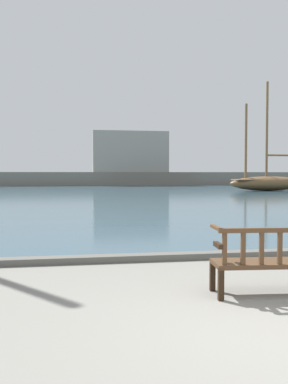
# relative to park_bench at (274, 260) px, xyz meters

# --- Properties ---
(ground_plane) EXTENTS (160.00, 160.00, 0.00)m
(ground_plane) POSITION_rel_park_bench_xyz_m (-0.56, -1.36, -0.47)
(ground_plane) COLOR gray
(harbor_water) EXTENTS (100.00, 80.00, 0.08)m
(harbor_water) POSITION_rel_park_bench_xyz_m (-0.56, 42.64, -0.43)
(harbor_water) COLOR #385666
(harbor_water) RESTS_ON ground
(quay_edge_kerb) EXTENTS (40.00, 0.30, 0.12)m
(quay_edge_kerb) POSITION_rel_park_bench_xyz_m (-0.56, 2.49, -0.41)
(quay_edge_kerb) COLOR #5B5954
(quay_edge_kerb) RESTS_ON ground
(park_bench) EXTENTS (1.64, 0.66, 0.92)m
(park_bench) POSITION_rel_park_bench_xyz_m (0.00, 0.00, 0.00)
(park_bench) COLOR black
(park_bench) RESTS_ON ground
(sailboat_outer_port) EXTENTS (7.46, 2.66, 9.62)m
(sailboat_outer_port) POSITION_rel_park_bench_xyz_m (14.63, 30.42, 0.41)
(sailboat_outer_port) COLOR brown
(sailboat_outer_port) RESTS_ON harbor_water
(far_breakwater) EXTENTS (53.66, 2.40, 6.91)m
(far_breakwater) POSITION_rel_park_bench_xyz_m (1.02, 48.24, 1.45)
(far_breakwater) COLOR slate
(far_breakwater) RESTS_ON ground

